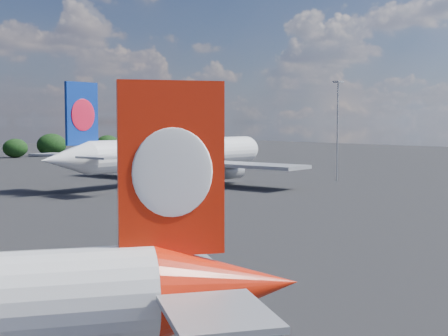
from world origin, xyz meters
TOP-DOWN VIEW (x-y plane):
  - china_southern_airliner at (49.95, 72.53)m, footprint 55.55×53.16m
  - floodlight_mast_near at (78.82, 56.27)m, footprint 1.60×1.60m

SIDE VIEW (x-z plane):
  - china_southern_airliner at x=49.95m, z-range -3.57..14.70m
  - floodlight_mast_near at x=78.82m, z-range 3.15..22.99m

